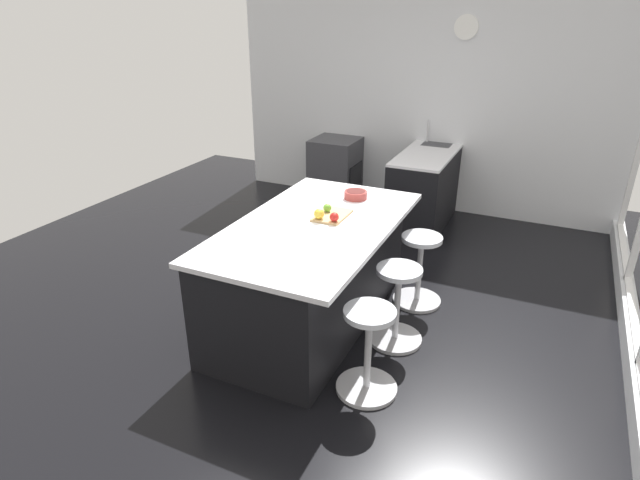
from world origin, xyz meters
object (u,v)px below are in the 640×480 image
(apple_yellow, at_px, (319,214))
(apple_green, at_px, (327,208))
(stool_middle, at_px, (397,307))
(kitchen_island, at_px, (310,272))
(fruit_bowl, at_px, (356,194))
(apple_red, at_px, (334,217))
(cutting_board, at_px, (332,215))
(stool_near_camera, at_px, (368,353))
(stool_by_window, at_px, (419,272))
(oven_range, at_px, (335,170))

(apple_yellow, bearing_deg, apple_green, -178.88)
(apple_green, bearing_deg, stool_middle, 71.93)
(kitchen_island, xyz_separation_m, apple_yellow, (-0.07, 0.06, 0.51))
(apple_green, distance_m, fruit_bowl, 0.46)
(kitchen_island, height_order, stool_middle, kitchen_island)
(apple_green, xyz_separation_m, apple_red, (0.17, 0.14, 0.00))
(cutting_board, relative_size, apple_yellow, 4.22)
(stool_near_camera, relative_size, fruit_bowl, 3.20)
(stool_near_camera, height_order, cutting_board, cutting_board)
(kitchen_island, bearing_deg, apple_yellow, 138.49)
(stool_near_camera, xyz_separation_m, apple_green, (-0.90, -0.72, 0.65))
(apple_green, distance_m, apple_yellow, 0.17)
(stool_by_window, relative_size, apple_green, 9.36)
(oven_range, xyz_separation_m, stool_middle, (2.87, 1.78, -0.12))
(cutting_board, relative_size, fruit_bowl, 1.74)
(cutting_board, bearing_deg, apple_red, 29.86)
(stool_by_window, bearing_deg, fruit_bowl, -91.96)
(oven_range, distance_m, stool_by_window, 2.83)
(stool_near_camera, bearing_deg, cutting_board, -142.76)
(stool_by_window, height_order, cutting_board, cutting_board)
(apple_green, bearing_deg, stool_by_window, 121.00)
(oven_range, xyz_separation_m, apple_red, (2.80, 1.20, 0.53))
(stool_near_camera, relative_size, apple_red, 8.69)
(stool_near_camera, bearing_deg, apple_red, -141.53)
(stool_by_window, distance_m, stool_middle, 0.67)
(apple_red, bearing_deg, fruit_bowl, -174.39)
(oven_range, bearing_deg, apple_green, 21.92)
(oven_range, relative_size, stool_middle, 1.31)
(apple_yellow, relative_size, apple_red, 1.12)
(stool_by_window, bearing_deg, stool_near_camera, 0.00)
(stool_middle, height_order, cutting_board, cutting_board)
(cutting_board, bearing_deg, kitchen_island, -30.05)
(stool_by_window, xyz_separation_m, cutting_board, (0.47, -0.66, 0.61))
(apple_yellow, height_order, apple_red, apple_yellow)
(stool_near_camera, distance_m, apple_yellow, 1.22)
(stool_middle, distance_m, cutting_board, 0.92)
(oven_range, distance_m, apple_green, 2.89)
(oven_range, xyz_separation_m, apple_green, (2.63, 1.06, 0.53))
(oven_range, distance_m, fruit_bowl, 2.51)
(stool_by_window, relative_size, stool_middle, 1.00)
(apple_red, bearing_deg, stool_near_camera, 38.47)
(fruit_bowl, bearing_deg, stool_near_camera, 25.36)
(stool_by_window, relative_size, cutting_board, 1.84)
(oven_range, bearing_deg, apple_yellow, 20.76)
(stool_near_camera, relative_size, apple_yellow, 7.75)
(cutting_board, relative_size, apple_green, 5.09)
(cutting_board, distance_m, apple_green, 0.08)
(stool_middle, height_order, apple_green, apple_green)
(kitchen_island, xyz_separation_m, stool_by_window, (-0.67, 0.78, -0.15))
(kitchen_island, xyz_separation_m, stool_near_camera, (0.67, 0.78, -0.15))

